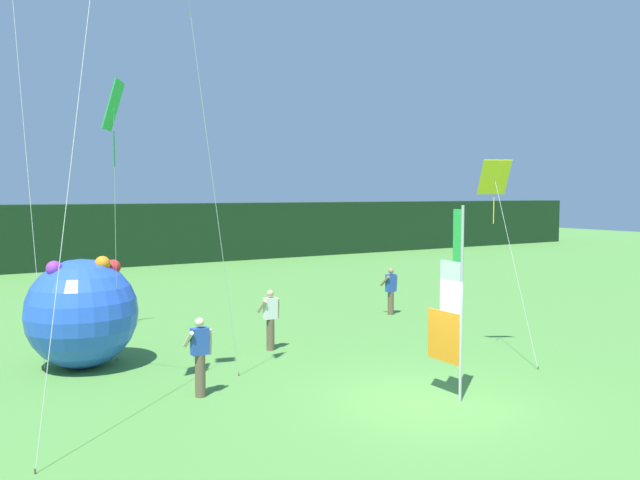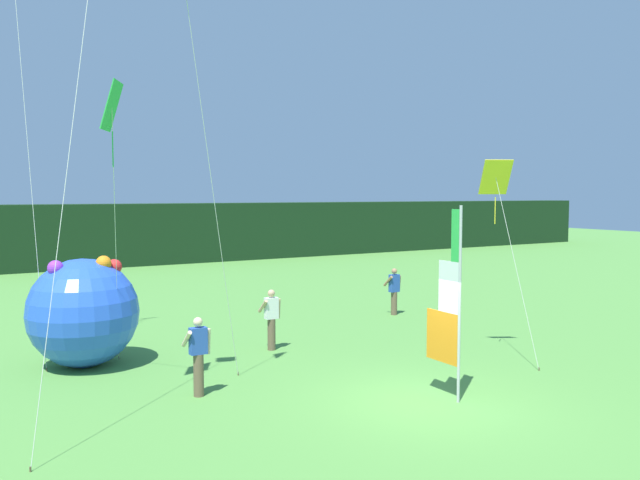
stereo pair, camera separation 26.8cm
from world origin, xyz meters
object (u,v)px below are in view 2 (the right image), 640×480
Objects in this scene: person_mid_field at (394,290)px; inflatable_balloon at (83,312)px; banner_flag at (450,307)px; person_far_left at (198,354)px; kite_yellow_diamond_1 at (497,183)px; person_near_banner at (271,318)px; kite_green_diamond_2 at (112,119)px.

inflatable_balloon reaches higher than person_mid_field.
banner_flag reaches higher than inflatable_balloon.
person_far_left is 0.33× the size of kite_yellow_diamond_1.
person_near_banner is at bearing 102.89° from banner_flag.
person_mid_field is at bearing 24.07° from kite_green_diamond_2.
inflatable_balloon is (-6.08, 6.58, -0.59)m from banner_flag.
inflatable_balloon is at bearing 90.61° from kite_green_diamond_2.
person_near_banner is 0.60× the size of inflatable_balloon.
kite_yellow_diamond_1 is 9.66m from kite_green_diamond_2.
inflatable_balloon is (-4.77, 0.88, 0.47)m from person_near_banner.
person_mid_field is at bearing 29.57° from person_far_left.
person_far_left is 5.15m from kite_green_diamond_2.
person_mid_field is 12.80m from kite_green_diamond_2.
inflatable_balloon reaches higher than person_near_banner.
banner_flag is 9.44m from person_mid_field.
kite_yellow_diamond_1 is at bearing -102.06° from person_mid_field.
banner_flag reaches higher than person_mid_field.
kite_green_diamond_2 is (-10.80, -4.82, 4.90)m from person_mid_field.
person_mid_field is 0.60× the size of inflatable_balloon.
kite_yellow_diamond_1 reaches higher than banner_flag.
banner_flag reaches higher than person_near_banner.
inflatable_balloon is at bearing 169.53° from person_near_banner.
person_far_left is at bearing 147.41° from banner_flag.
kite_green_diamond_2 reaches higher than banner_flag.
person_far_left is 0.61× the size of inflatable_balloon.
person_mid_field is (4.76, 8.08, -1.06)m from banner_flag.
person_far_left is at bearing -14.39° from kite_green_diamond_2.
banner_flag is 8.98m from inflatable_balloon.
inflatable_balloon is (-1.62, 3.73, 0.46)m from person_far_left.
kite_yellow_diamond_1 reaches higher than inflatable_balloon.
banner_flag is 5.94m from person_near_banner.
kite_green_diamond_2 is (-1.58, 0.41, 4.88)m from person_far_left.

